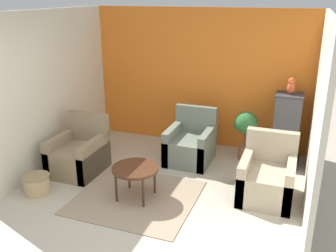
% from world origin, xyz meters
% --- Properties ---
extents(ground_plane, '(20.00, 20.00, 0.00)m').
position_xyz_m(ground_plane, '(0.00, 0.00, 0.00)').
color(ground_plane, beige).
rests_on(ground_plane, ground).
extents(wall_back_accent, '(4.19, 0.06, 2.55)m').
position_xyz_m(wall_back_accent, '(0.00, 3.37, 1.28)').
color(wall_back_accent, orange).
rests_on(wall_back_accent, ground_plane).
extents(wall_left, '(0.06, 3.34, 2.55)m').
position_xyz_m(wall_left, '(-2.07, 1.67, 1.28)').
color(wall_left, beige).
rests_on(wall_left, ground_plane).
extents(wall_right, '(0.06, 3.34, 2.55)m').
position_xyz_m(wall_right, '(2.07, 1.67, 1.28)').
color(wall_right, beige).
rests_on(wall_right, ground_plane).
extents(area_rug, '(1.67, 1.58, 0.01)m').
position_xyz_m(area_rug, '(-0.23, 0.98, 0.01)').
color(area_rug, gray).
rests_on(area_rug, ground_plane).
extents(coffee_table, '(0.66, 0.66, 0.48)m').
position_xyz_m(coffee_table, '(-0.23, 0.98, 0.44)').
color(coffee_table, '#472819').
rests_on(coffee_table, ground_plane).
extents(armchair_left, '(0.74, 0.86, 0.91)m').
position_xyz_m(armchair_left, '(-1.47, 1.44, 0.29)').
color(armchair_left, '#8E7A5B').
rests_on(armchair_left, ground_plane).
extents(armchair_right, '(0.74, 0.86, 0.91)m').
position_xyz_m(armchair_right, '(1.51, 1.65, 0.29)').
color(armchair_right, tan).
rests_on(armchair_right, ground_plane).
extents(armchair_middle, '(0.74, 0.86, 0.91)m').
position_xyz_m(armchair_middle, '(0.12, 2.48, 0.29)').
color(armchair_middle, slate).
rests_on(armchair_middle, ground_plane).
extents(birdcage, '(0.53, 0.53, 1.23)m').
position_xyz_m(birdcage, '(1.66, 2.95, 0.59)').
color(birdcage, '#353539').
rests_on(birdcage, ground_plane).
extents(parrot, '(0.13, 0.23, 0.28)m').
position_xyz_m(parrot, '(1.66, 2.96, 1.35)').
color(parrot, '#D14C2D').
rests_on(parrot, birdcage).
extents(potted_plant, '(0.42, 0.38, 0.87)m').
position_xyz_m(potted_plant, '(0.99, 2.87, 0.60)').
color(potted_plant, brown).
rests_on(potted_plant, ground_plane).
extents(wicker_basket, '(0.38, 0.38, 0.28)m').
position_xyz_m(wicker_basket, '(-1.64, 0.59, 0.15)').
color(wicker_basket, tan).
rests_on(wicker_basket, ground_plane).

